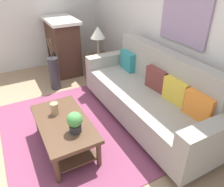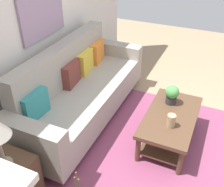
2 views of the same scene
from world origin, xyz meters
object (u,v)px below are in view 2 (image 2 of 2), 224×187
(throw_pillow_teal, at_px, (35,105))
(throw_pillow_orange, at_px, (97,52))
(throw_pillow_mustard, at_px, (85,62))
(tabletop_vase, at_px, (171,121))
(coffee_table, at_px, (170,122))
(potted_plant_tabletop, at_px, (172,94))
(side_table, at_px, (11,184))
(couch, at_px, (80,91))
(throw_pillow_maroon, at_px, (71,74))
(framed_painting, at_px, (41,4))

(throw_pillow_teal, xyz_separation_m, throw_pillow_orange, (1.58, 0.00, 0.00))
(throw_pillow_mustard, distance_m, tabletop_vase, 1.59)
(coffee_table, bearing_deg, throw_pillow_teal, 118.78)
(potted_plant_tabletop, bearing_deg, throw_pillow_teal, 127.49)
(throw_pillow_orange, height_order, coffee_table, throw_pillow_orange)
(coffee_table, relative_size, tabletop_vase, 6.94)
(throw_pillow_orange, xyz_separation_m, potted_plant_tabletop, (-0.55, -1.35, -0.11))
(potted_plant_tabletop, xyz_separation_m, side_table, (-1.78, 1.14, -0.29))
(throw_pillow_teal, distance_m, tabletop_vase, 1.58)
(couch, distance_m, throw_pillow_teal, 0.84)
(throw_pillow_mustard, bearing_deg, throw_pillow_maroon, 180.00)
(tabletop_vase, relative_size, potted_plant_tabletop, 0.60)
(coffee_table, xyz_separation_m, side_table, (-1.53, 1.21, -0.03))
(throw_pillow_teal, xyz_separation_m, coffee_table, (0.78, -1.42, -0.37))
(throw_pillow_orange, relative_size, framed_painting, 0.43)
(side_table, bearing_deg, throw_pillow_mustard, 6.20)
(coffee_table, bearing_deg, throw_pillow_mustard, 74.12)
(throw_pillow_teal, xyz_separation_m, potted_plant_tabletop, (1.03, -1.35, -0.11))
(throw_pillow_orange, bearing_deg, throw_pillow_teal, 180.00)
(framed_painting, bearing_deg, throw_pillow_orange, -23.35)
(potted_plant_tabletop, bearing_deg, throw_pillow_mustard, 83.63)
(tabletop_vase, relative_size, side_table, 0.28)
(potted_plant_tabletop, bearing_deg, couch, 101.29)
(throw_pillow_orange, distance_m, potted_plant_tabletop, 1.46)
(throw_pillow_teal, relative_size, tabletop_vase, 2.27)
(throw_pillow_mustard, relative_size, side_table, 0.64)
(couch, xyz_separation_m, throw_pillow_mustard, (0.39, 0.12, 0.25))
(potted_plant_tabletop, distance_m, side_table, 2.14)
(throw_pillow_maroon, xyz_separation_m, throw_pillow_mustard, (0.39, 0.00, 0.00))
(couch, height_order, throw_pillow_teal, couch)
(throw_pillow_orange, distance_m, framed_painting, 1.24)
(tabletop_vase, xyz_separation_m, side_table, (-1.32, 1.25, -0.23))
(couch, xyz_separation_m, tabletop_vase, (-0.22, -1.34, 0.08))
(throw_pillow_teal, xyz_separation_m, throw_pillow_mustard, (1.18, 0.00, 0.00))
(throw_pillow_teal, bearing_deg, side_table, -164.33)
(couch, relative_size, throw_pillow_teal, 6.89)
(potted_plant_tabletop, height_order, side_table, potted_plant_tabletop)
(throw_pillow_orange, relative_size, tabletop_vase, 2.27)
(throw_pillow_teal, xyz_separation_m, framed_painting, (0.79, 0.34, 0.90))
(throw_pillow_mustard, bearing_deg, potted_plant_tabletop, -96.37)
(couch, bearing_deg, potted_plant_tabletop, -78.71)
(couch, distance_m, coffee_table, 1.30)
(throw_pillow_maroon, bearing_deg, coffee_table, -90.38)
(coffee_table, height_order, framed_painting, framed_painting)
(throw_pillow_teal, height_order, side_table, throw_pillow_teal)
(throw_pillow_teal, bearing_deg, potted_plant_tabletop, -52.51)
(throw_pillow_orange, bearing_deg, throw_pillow_mustard, 180.00)
(throw_pillow_maroon, bearing_deg, framed_painting, 90.00)
(coffee_table, xyz_separation_m, potted_plant_tabletop, (0.25, 0.07, 0.26))
(throw_pillow_teal, distance_m, coffee_table, 1.66)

